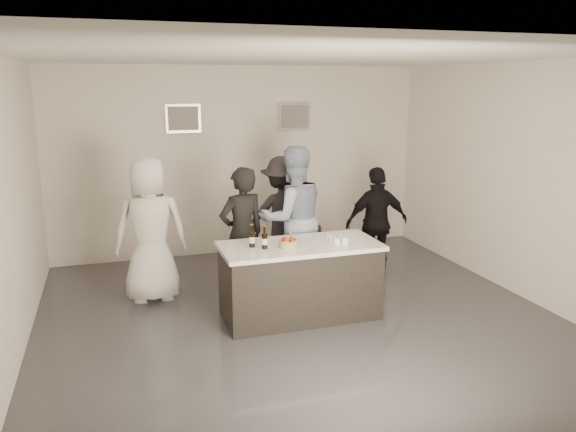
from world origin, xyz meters
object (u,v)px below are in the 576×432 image
Objects in this scene: bar_counter at (300,281)px; person_guest_back at (284,217)px; beer_bottle_a at (252,236)px; person_guest_left at (150,230)px; person_main_black at (242,234)px; person_main_blue at (293,219)px; person_guest_right at (377,223)px; cake at (288,244)px; beer_bottle_b at (265,238)px.

person_guest_back reaches higher than bar_counter.
person_guest_left is at bearing 135.31° from beer_bottle_a.
bar_counter is 1.00× the size of person_guest_left.
person_guest_left reaches higher than beer_bottle_a.
person_main_black is at bearing 85.99° from beer_bottle_a.
person_main_blue is at bearing 103.82° from person_guest_back.
beer_bottle_a is at bearing 27.38° from person_guest_right.
person_guest_right is (1.51, 1.05, 0.34)m from bar_counter.
person_guest_right reaches higher than cake.
person_guest_right is at bearing 34.78° from bar_counter.
person_main_blue is 1.04× the size of person_guest_left.
cake is at bearing -151.67° from bar_counter.
person_main_black reaches higher than beer_bottle_b.
person_guest_back reaches higher than cake.
beer_bottle_b is at bearing 139.24° from person_guest_left.
cake is 1.13m from person_main_blue.
bar_counter is at bearing 36.45° from person_guest_right.
bar_counter is 0.81m from beer_bottle_a.
cake is 0.92m from person_main_black.
person_guest_right is at bearing 171.40° from person_main_black.
beer_bottle_a is 1.49m from person_guest_left.
person_main_black reaches higher than beer_bottle_a.
person_guest_back is (-1.25, 0.44, 0.07)m from person_guest_right.
bar_counter is 1.88m from person_guest_right.
person_guest_left reaches higher than person_guest_back.
person_main_black is 0.93× the size of person_guest_left.
person_guest_left is at bearing -6.42° from person_main_blue.
person_main_blue is at bearing 179.47° from person_guest_left.
beer_bottle_b is at bearing 78.19° from person_main_black.
person_guest_back reaches higher than person_guest_right.
beer_bottle_b is at bearing 171.65° from cake.
person_main_black is (-0.34, 0.86, -0.08)m from cake.
person_guest_right is (3.13, -0.04, -0.13)m from person_guest_left.
person_guest_left reaches higher than beer_bottle_b.
person_guest_back reaches higher than beer_bottle_b.
bar_counter is 0.73m from beer_bottle_b.
person_main_black is at bearing 124.09° from bar_counter.
cake is 0.29m from beer_bottle_b.
person_guest_right is (1.29, 0.09, -0.17)m from person_main_blue.
person_guest_left reaches higher than person_guest_right.
person_guest_back is (0.26, 1.49, 0.42)m from bar_counter.
person_guest_left reaches higher than person_main_black.
beer_bottle_a is at bearing 46.72° from person_main_blue.
beer_bottle_a is at bearing 174.88° from bar_counter.
person_guest_back reaches higher than beer_bottle_a.
beer_bottle_b is 0.15× the size of person_main_black.
person_main_black is at bearing 61.07° from person_guest_back.
person_main_black is 0.99× the size of person_guest_back.
cake is at bearing 66.83° from person_main_blue.
person_guest_left is (-1.62, 1.09, 0.48)m from bar_counter.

